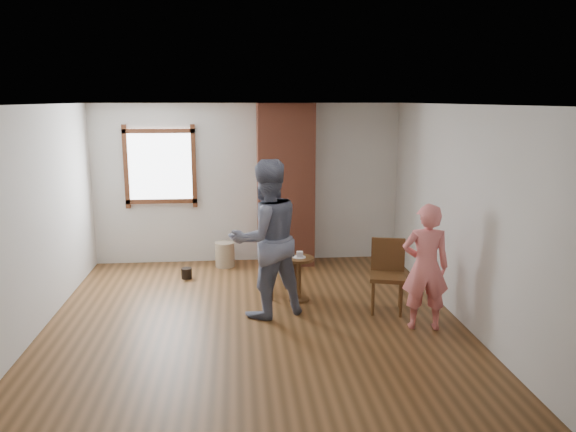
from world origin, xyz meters
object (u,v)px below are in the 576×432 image
object	(u,v)px
dining_chair_right	(388,271)
stoneware_crock	(225,254)
side_table	(299,272)
person_pink	(425,267)
dining_chair_left	(277,258)
man	(266,239)

from	to	relation	value
dining_chair_right	stoneware_crock	bearing A→B (deg)	150.09
side_table	person_pink	bearing A→B (deg)	-37.89
dining_chair_left	person_pink	world-z (taller)	person_pink
dining_chair_left	man	world-z (taller)	man
stoneware_crock	dining_chair_left	bearing A→B (deg)	-60.88
man	dining_chair_right	bearing A→B (deg)	157.52
dining_chair_right	person_pink	distance (m)	0.73
stoneware_crock	side_table	bearing A→B (deg)	-58.65
stoneware_crock	person_pink	bearing A→B (deg)	-48.94
man	dining_chair_left	bearing A→B (deg)	-127.69
stoneware_crock	dining_chair_left	world-z (taller)	dining_chair_left
stoneware_crock	dining_chair_left	size ratio (longest dim) A/B	0.44
side_table	person_pink	distance (m)	1.76
stoneware_crock	side_table	world-z (taller)	side_table
stoneware_crock	side_table	size ratio (longest dim) A/B	0.67
dining_chair_left	side_table	bearing A→B (deg)	-66.42
side_table	dining_chair_left	bearing A→B (deg)	129.57
dining_chair_left	dining_chair_right	xyz separation A→B (m)	(1.35, -0.75, 0.01)
stoneware_crock	person_pink	world-z (taller)	person_pink
side_table	person_pink	size ratio (longest dim) A/B	0.40
dining_chair_right	man	distance (m)	1.62
dining_chair_left	stoneware_crock	bearing A→B (deg)	103.13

